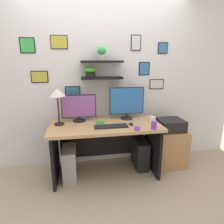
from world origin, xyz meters
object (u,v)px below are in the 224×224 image
at_px(monitor_left, 79,108).
at_px(computer_mouse, 131,124).
at_px(scissors_tray, 100,122).
at_px(computer_tower_right, 140,153).
at_px(desk_lamp, 57,95).
at_px(coffee_mug, 153,120).
at_px(monitor_right, 127,102).
at_px(cell_phone, 137,129).
at_px(pen_cup, 154,125).
at_px(drawer_cabinet, 169,147).
at_px(printer, 171,125).
at_px(keyboard, 111,126).
at_px(desk, 105,138).
at_px(computer_tower_left, 70,163).

xyz_separation_m(monitor_left, computer_mouse, (0.69, -0.30, -0.18)).
relative_size(scissors_tray, computer_tower_right, 0.28).
distance_m(desk_lamp, coffee_mug, 1.34).
relative_size(monitor_right, cell_phone, 3.65).
distance_m(pen_cup, drawer_cabinet, 0.80).
bearing_deg(printer, keyboard, -165.70).
distance_m(computer_mouse, desk_lamp, 1.05).
bearing_deg(scissors_tray, printer, 3.42).
relative_size(desk, computer_tower_right, 3.52).
bearing_deg(computer_tower_right, desk_lamp, -179.70).
bearing_deg(keyboard, computer_mouse, 7.64).
xyz_separation_m(desk_lamp, cell_phone, (0.99, -0.35, -0.40)).
xyz_separation_m(drawer_cabinet, computer_tower_right, (-0.48, -0.02, -0.06)).
bearing_deg(cell_phone, computer_tower_right, 85.03).
height_order(keyboard, computer_tower_left, keyboard).
xyz_separation_m(drawer_cabinet, printer, (0.00, 0.00, 0.36)).
bearing_deg(drawer_cabinet, keyboard, -165.70).
height_order(desk, keyboard, keyboard).
bearing_deg(computer_tower_left, pen_cup, -13.86).
relative_size(desk_lamp, coffee_mug, 5.52).
relative_size(cell_phone, computer_tower_left, 0.32).
relative_size(monitor_left, coffee_mug, 5.43).
relative_size(keyboard, printer, 1.16).
xyz_separation_m(monitor_right, drawer_cabinet, (0.67, -0.09, -0.72)).
bearing_deg(computer_tower_right, drawer_cabinet, 2.83).
relative_size(monitor_right, desk_lamp, 1.03).
relative_size(monitor_right, drawer_cabinet, 0.92).
height_order(desk_lamp, scissors_tray, desk_lamp).
xyz_separation_m(monitor_right, cell_phone, (0.03, -0.47, -0.24)).
height_order(monitor_left, drawer_cabinet, monitor_left).
bearing_deg(printer, scissors_tray, -176.58).
height_order(cell_phone, pen_cup, pen_cup).
height_order(monitor_right, keyboard, monitor_right).
distance_m(monitor_right, computer_mouse, 0.38).
height_order(monitor_left, desk_lamp, desk_lamp).
bearing_deg(computer_tower_left, monitor_right, 15.19).
height_order(desk_lamp, printer, desk_lamp).
bearing_deg(computer_mouse, cell_phone, -78.57).
height_order(monitor_right, scissors_tray, monitor_right).
bearing_deg(printer, desk_lamp, -178.96).
distance_m(monitor_right, keyboard, 0.50).
relative_size(monitor_right, scissors_tray, 4.26).
bearing_deg(computer_tower_right, monitor_left, 172.85).
xyz_separation_m(pen_cup, computer_tower_left, (-1.09, 0.27, -0.58)).
xyz_separation_m(monitor_right, computer_mouse, (-0.01, -0.30, -0.23)).
height_order(desk_lamp, computer_tower_right, desk_lamp).
bearing_deg(desk, coffee_mug, -7.57).
relative_size(coffee_mug, pen_cup, 0.90).
relative_size(computer_mouse, coffee_mug, 1.00).
bearing_deg(desk, cell_phone, -38.90).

